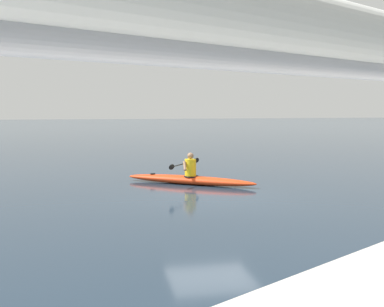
% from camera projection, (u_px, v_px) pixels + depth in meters
% --- Properties ---
extents(ground_plane, '(160.00, 160.00, 0.00)m').
position_uv_depth(ground_plane, '(211.00, 196.00, 14.48)').
color(ground_plane, '#1E2D3D').
extents(kayak, '(4.15, 3.08, 0.29)m').
position_uv_depth(kayak, '(190.00, 180.00, 16.65)').
color(kayak, red).
rests_on(kayak, ground).
extents(kayaker, '(1.43, 2.08, 0.77)m').
position_uv_depth(kayaker, '(190.00, 166.00, 16.60)').
color(kayaker, yellow).
rests_on(kayaker, kayak).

